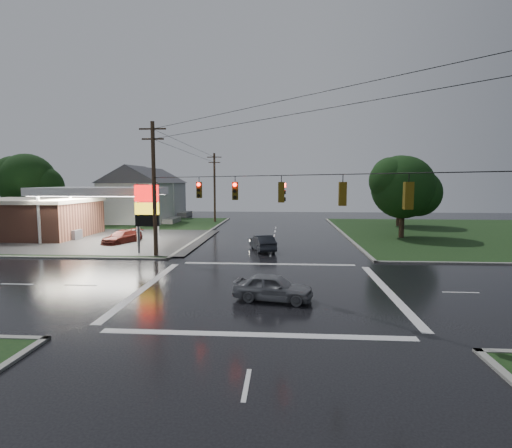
# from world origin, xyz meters

# --- Properties ---
(ground) EXTENTS (120.00, 120.00, 0.00)m
(ground) POSITION_xyz_m (0.00, 0.00, 0.00)
(ground) COLOR black
(ground) RESTS_ON ground
(grass_nw) EXTENTS (36.00, 36.00, 0.08)m
(grass_nw) POSITION_xyz_m (-26.00, 26.00, 0.04)
(grass_nw) COLOR black
(grass_nw) RESTS_ON ground
(grass_ne) EXTENTS (36.00, 36.00, 0.08)m
(grass_ne) POSITION_xyz_m (26.00, 26.00, 0.04)
(grass_ne) COLOR black
(grass_ne) RESTS_ON ground
(gas_station) EXTENTS (26.20, 18.00, 5.60)m
(gas_station) POSITION_xyz_m (-25.68, 19.70, 2.55)
(gas_station) COLOR #2D2D2D
(gas_station) RESTS_ON ground
(pylon_sign) EXTENTS (2.00, 0.35, 6.00)m
(pylon_sign) POSITION_xyz_m (-10.50, 10.50, 4.01)
(pylon_sign) COLOR #59595E
(pylon_sign) RESTS_ON ground
(utility_pole_nw) EXTENTS (2.20, 0.32, 11.00)m
(utility_pole_nw) POSITION_xyz_m (-9.50, 9.50, 5.72)
(utility_pole_nw) COLOR #382619
(utility_pole_nw) RESTS_ON ground
(utility_pole_n) EXTENTS (2.20, 0.32, 10.50)m
(utility_pole_n) POSITION_xyz_m (-9.50, 38.00, 5.47)
(utility_pole_n) COLOR #382619
(utility_pole_n) RESTS_ON ground
(traffic_signals) EXTENTS (26.87, 26.87, 1.47)m
(traffic_signals) POSITION_xyz_m (0.02, -0.02, 6.48)
(traffic_signals) COLOR black
(traffic_signals) RESTS_ON ground
(house_near) EXTENTS (11.05, 8.48, 8.60)m
(house_near) POSITION_xyz_m (-20.95, 36.00, 4.41)
(house_near) COLOR silver
(house_near) RESTS_ON ground
(house_far) EXTENTS (11.05, 8.48, 8.60)m
(house_far) POSITION_xyz_m (-21.95, 48.00, 4.41)
(house_far) COLOR silver
(house_far) RESTS_ON ground
(tree_nw_behind) EXTENTS (8.93, 7.60, 10.00)m
(tree_nw_behind) POSITION_xyz_m (-33.84, 29.99, 6.18)
(tree_nw_behind) COLOR black
(tree_nw_behind) RESTS_ON ground
(tree_ne_near) EXTENTS (7.99, 6.80, 8.98)m
(tree_ne_near) POSITION_xyz_m (14.14, 21.99, 5.56)
(tree_ne_near) COLOR black
(tree_ne_near) RESTS_ON ground
(tree_ne_far) EXTENTS (8.46, 7.20, 9.80)m
(tree_ne_far) POSITION_xyz_m (17.15, 33.99, 6.18)
(tree_ne_far) COLOR black
(tree_ne_far) RESTS_ON ground
(car_north) EXTENTS (2.74, 4.65, 1.45)m
(car_north) POSITION_xyz_m (-0.80, 12.85, 0.72)
(car_north) COLOR #22252B
(car_north) RESTS_ON ground
(car_crossing) EXTENTS (4.36, 2.38, 1.41)m
(car_crossing) POSITION_xyz_m (0.56, -2.23, 0.70)
(car_crossing) COLOR gray
(car_crossing) RESTS_ON ground
(car_pump) EXTENTS (3.49, 4.92, 1.32)m
(car_pump) POSITION_xyz_m (-15.09, 16.04, 0.66)
(car_pump) COLOR #4F1712
(car_pump) RESTS_ON ground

